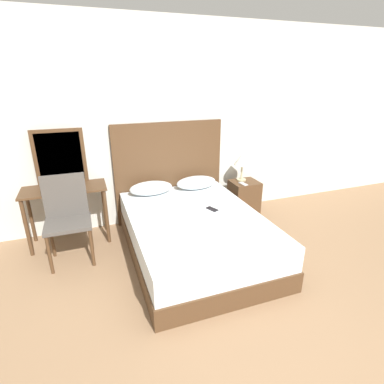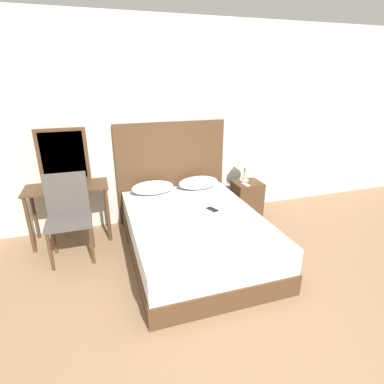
{
  "view_description": "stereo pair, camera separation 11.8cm",
  "coord_description": "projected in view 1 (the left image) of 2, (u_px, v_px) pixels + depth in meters",
  "views": [
    {
      "loc": [
        -1.16,
        -1.32,
        1.99
      ],
      "look_at": [
        -0.07,
        1.68,
        0.75
      ],
      "focal_mm": 28.0,
      "sensor_mm": 36.0,
      "label": 1
    },
    {
      "loc": [
        -1.05,
        -1.35,
        1.99
      ],
      "look_at": [
        -0.07,
        1.68,
        0.75
      ],
      "focal_mm": 28.0,
      "sensor_mm": 36.0,
      "label": 2
    }
  ],
  "objects": [
    {
      "name": "chair",
      "position": [
        67.0,
        213.0,
        3.33
      ],
      "size": [
        0.49,
        0.41,
        0.98
      ],
      "color": "#4C4742",
      "rests_on": "ground_plane"
    },
    {
      "name": "phone_on_nightstand",
      "position": [
        243.0,
        184.0,
        4.32
      ],
      "size": [
        0.09,
        0.16,
        0.01
      ],
      "color": "#B7B7BC",
      "rests_on": "nightstand"
    },
    {
      "name": "vanity_desk",
      "position": [
        66.0,
        198.0,
        3.64
      ],
      "size": [
        0.97,
        0.43,
        0.73
      ],
      "color": "#4C331E",
      "rests_on": "ground_plane"
    },
    {
      "name": "pillow_left",
      "position": [
        151.0,
        188.0,
        4.0
      ],
      "size": [
        0.57,
        0.31,
        0.17
      ],
      "color": "silver",
      "rests_on": "bed"
    },
    {
      "name": "nightstand",
      "position": [
        244.0,
        198.0,
        4.52
      ],
      "size": [
        0.4,
        0.36,
        0.53
      ],
      "color": "#4C331E",
      "rests_on": "ground_plane"
    },
    {
      "name": "table_lamp",
      "position": [
        242.0,
        160.0,
        4.36
      ],
      "size": [
        0.24,
        0.24,
        0.42
      ],
      "color": "tan",
      "rests_on": "nightstand"
    },
    {
      "name": "phone_on_bed",
      "position": [
        212.0,
        209.0,
        3.57
      ],
      "size": [
        0.12,
        0.17,
        0.01
      ],
      "color": "black",
      "rests_on": "bed"
    },
    {
      "name": "ground_plane",
      "position": [
        277.0,
        360.0,
        2.24
      ],
      "size": [
        16.0,
        16.0,
        0.0
      ],
      "primitive_type": "plane",
      "color": "#8C6B4C"
    },
    {
      "name": "pillow_right",
      "position": [
        196.0,
        183.0,
        4.21
      ],
      "size": [
        0.57,
        0.31,
        0.17
      ],
      "color": "silver",
      "rests_on": "bed"
    },
    {
      "name": "headboard",
      "position": [
        169.0,
        172.0,
        4.26
      ],
      "size": [
        1.55,
        0.05,
        1.41
      ],
      "color": "#4C331E",
      "rests_on": "ground_plane"
    },
    {
      "name": "bed",
      "position": [
        195.0,
        235.0,
        3.51
      ],
      "size": [
        1.47,
        2.04,
        0.5
      ],
      "color": "#4C331E",
      "rests_on": "ground_plane"
    },
    {
      "name": "vanity_mirror",
      "position": [
        60.0,
        157.0,
        3.64
      ],
      "size": [
        0.59,
        0.03,
        0.67
      ],
      "color": "#4C331E",
      "rests_on": "vanity_desk"
    },
    {
      "name": "wall_back",
      "position": [
        171.0,
        126.0,
        4.12
      ],
      "size": [
        10.0,
        0.06,
        2.7
      ],
      "color": "silver",
      "rests_on": "ground_plane"
    }
  ]
}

